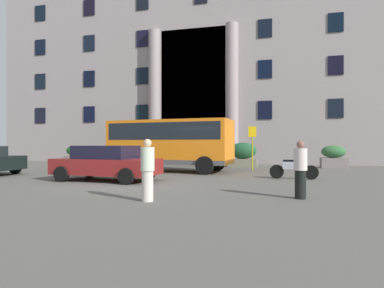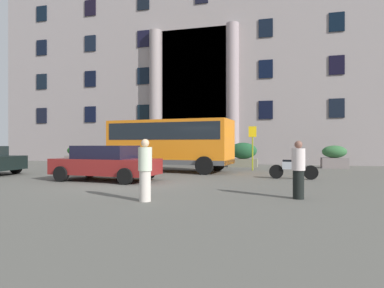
% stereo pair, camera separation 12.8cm
% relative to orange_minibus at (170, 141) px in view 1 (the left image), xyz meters
% --- Properties ---
extents(ground_plane, '(80.00, 64.00, 0.12)m').
position_rel_orange_minibus_xyz_m(ground_plane, '(0.02, -5.50, -1.71)').
color(ground_plane, '#595851').
extents(office_building_facade, '(35.85, 9.72, 18.01)m').
position_rel_orange_minibus_xyz_m(office_building_facade, '(0.02, 11.97, 7.35)').
color(office_building_facade, gray).
rests_on(office_building_facade, ground_plane).
extents(orange_minibus, '(6.79, 3.05, 2.76)m').
position_rel_orange_minibus_xyz_m(orange_minibus, '(0.00, 0.00, 0.00)').
color(orange_minibus, orange).
rests_on(orange_minibus, ground_plane).
extents(bus_stop_sign, '(0.44, 0.08, 2.49)m').
position_rel_orange_minibus_xyz_m(bus_stop_sign, '(4.27, 1.86, -0.10)').
color(bus_stop_sign, '#95A01B').
rests_on(bus_stop_sign, ground_plane).
extents(hedge_planter_far_east, '(1.51, 0.99, 1.40)m').
position_rel_orange_minibus_xyz_m(hedge_planter_far_east, '(9.03, 4.85, -0.97)').
color(hedge_planter_far_east, gray).
rests_on(hedge_planter_far_east, ground_plane).
extents(hedge_planter_west, '(1.85, 1.00, 1.58)m').
position_rel_orange_minibus_xyz_m(hedge_planter_west, '(3.46, 4.64, -0.89)').
color(hedge_planter_west, gray).
rests_on(hedge_planter_west, ground_plane).
extents(hedge_planter_east, '(1.57, 0.72, 1.37)m').
position_rel_orange_minibus_xyz_m(hedge_planter_east, '(-8.98, 4.67, -0.99)').
color(hedge_planter_east, slate).
rests_on(hedge_planter_east, ground_plane).
extents(parked_sedan_far, '(4.39, 2.31, 1.43)m').
position_rel_orange_minibus_xyz_m(parked_sedan_far, '(-1.18, -4.81, -0.92)').
color(parked_sedan_far, maroon).
rests_on(parked_sedan_far, ground_plane).
extents(scooter_by_planter, '(2.01, 0.55, 0.89)m').
position_rel_orange_minibus_xyz_m(scooter_by_planter, '(6.24, -2.29, -1.19)').
color(scooter_by_planter, black).
rests_on(scooter_by_planter, ground_plane).
extents(pedestrian_woman_with_bag, '(0.36, 0.36, 1.64)m').
position_rel_orange_minibus_xyz_m(pedestrian_woman_with_bag, '(2.27, -8.89, -0.83)').
color(pedestrian_woman_with_bag, beige).
rests_on(pedestrian_woman_with_bag, ground_plane).
extents(pedestrian_woman_dark_dress, '(0.36, 0.36, 1.59)m').
position_rel_orange_minibus_xyz_m(pedestrian_woman_dark_dress, '(6.19, -7.47, -0.85)').
color(pedestrian_woman_dark_dress, black).
rests_on(pedestrian_woman_dark_dress, ground_plane).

